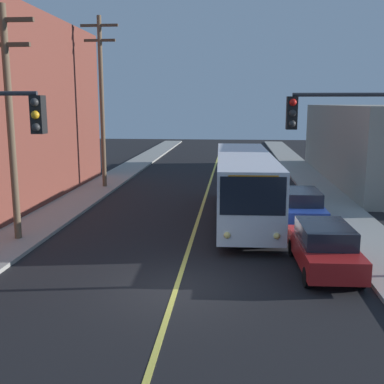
# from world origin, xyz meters

# --- Properties ---
(ground_plane) EXTENTS (120.00, 120.00, 0.00)m
(ground_plane) POSITION_xyz_m (0.00, 0.00, 0.00)
(ground_plane) COLOR black
(sidewalk_left) EXTENTS (2.50, 90.00, 0.15)m
(sidewalk_left) POSITION_xyz_m (-7.25, 10.00, 0.07)
(sidewalk_left) COLOR gray
(sidewalk_left) RESTS_ON ground
(sidewalk_right) EXTENTS (2.50, 90.00, 0.15)m
(sidewalk_right) POSITION_xyz_m (7.25, 10.00, 0.07)
(sidewalk_right) COLOR gray
(sidewalk_right) RESTS_ON ground
(lane_stripe_center) EXTENTS (0.16, 60.00, 0.01)m
(lane_stripe_center) POSITION_xyz_m (0.00, 15.00, 0.01)
(lane_stripe_center) COLOR #D8CC4C
(lane_stripe_center) RESTS_ON ground
(city_bus) EXTENTS (2.93, 12.22, 3.20)m
(city_bus) POSITION_xyz_m (2.20, 8.93, 1.82)
(city_bus) COLOR silver
(city_bus) RESTS_ON ground
(parked_car_red) EXTENTS (1.95, 4.46, 1.62)m
(parked_car_red) POSITION_xyz_m (4.77, 1.99, 0.84)
(parked_car_red) COLOR maroon
(parked_car_red) RESTS_ON ground
(parked_car_blue) EXTENTS (1.87, 4.43, 1.62)m
(parked_car_blue) POSITION_xyz_m (4.86, 8.29, 0.84)
(parked_car_blue) COLOR navy
(parked_car_blue) RESTS_ON ground
(utility_pole_near) EXTENTS (2.40, 0.28, 9.13)m
(utility_pole_near) POSITION_xyz_m (-7.08, 4.35, 5.20)
(utility_pole_near) COLOR brown
(utility_pole_near) RESTS_ON sidewalk_left
(utility_pole_mid) EXTENTS (2.40, 0.28, 10.84)m
(utility_pole_mid) POSITION_xyz_m (-6.87, 16.61, 6.09)
(utility_pole_mid) COLOR brown
(utility_pole_mid) RESTS_ON sidewalk_left
(traffic_signal_right_corner) EXTENTS (3.75, 0.48, 6.00)m
(traffic_signal_right_corner) POSITION_xyz_m (5.41, 1.29, 4.30)
(traffic_signal_right_corner) COLOR #2D2D33
(traffic_signal_right_corner) RESTS_ON sidewalk_right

